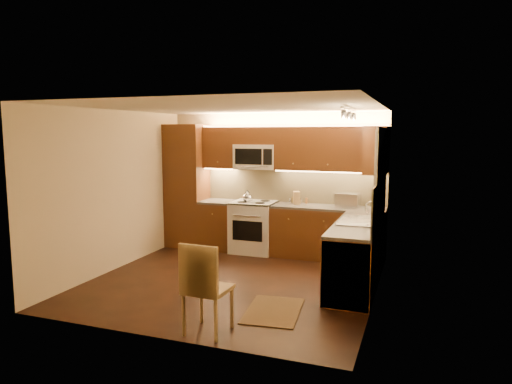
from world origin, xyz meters
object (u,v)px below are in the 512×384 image
at_px(toaster_oven, 348,200).
at_px(knife_block, 297,198).
at_px(microwave, 256,157).
at_px(kettle, 247,196).
at_px(stove, 254,227).
at_px(sink, 359,216).
at_px(dining_chair, 208,287).
at_px(soap_bottle, 374,210).

relative_size(toaster_oven, knife_block, 1.73).
bearing_deg(microwave, kettle, -112.87).
distance_m(stove, sink, 2.35).
bearing_deg(dining_chair, sink, 62.63).
bearing_deg(microwave, sink, -32.21).
bearing_deg(stove, toaster_oven, 3.92).
distance_m(stove, dining_chair, 3.43).
bearing_deg(kettle, stove, 54.64).
distance_m(sink, soap_bottle, 0.55).
xyz_separation_m(sink, kettle, (-2.09, 1.04, 0.05)).
height_order(sink, kettle, kettle).
distance_m(stove, knife_block, 0.95).
height_order(microwave, sink, microwave).
xyz_separation_m(microwave, soap_bottle, (2.15, -0.73, -0.73)).
distance_m(microwave, dining_chair, 3.77).
xyz_separation_m(toaster_oven, soap_bottle, (0.49, -0.71, -0.02)).
relative_size(kettle, knife_block, 0.93).
xyz_separation_m(microwave, sink, (2.00, -1.26, -0.74)).
bearing_deg(soap_bottle, microwave, 136.89).
height_order(toaster_oven, dining_chair, toaster_oven).
bearing_deg(microwave, toaster_oven, -0.73).
distance_m(sink, dining_chair, 2.62).
xyz_separation_m(sink, dining_chair, (-1.29, -2.23, -0.47)).
height_order(stove, sink, sink).
bearing_deg(soap_bottle, sink, -130.53).
relative_size(toaster_oven, dining_chair, 0.39).
relative_size(stove, dining_chair, 0.91).
relative_size(kettle, toaster_oven, 0.54).
bearing_deg(soap_bottle, stove, 140.17).
height_order(microwave, knife_block, microwave).
height_order(microwave, toaster_oven, microwave).
bearing_deg(kettle, toaster_oven, 19.41).
height_order(knife_block, soap_bottle, knife_block).
relative_size(microwave, soap_bottle, 4.08).
height_order(stove, toaster_oven, toaster_oven).
xyz_separation_m(stove, sink, (2.00, -1.12, 0.52)).
xyz_separation_m(microwave, knife_block, (0.77, -0.03, -0.71)).
relative_size(microwave, toaster_oven, 1.96).
relative_size(stove, knife_block, 4.09).
bearing_deg(microwave, knife_block, -2.38).
xyz_separation_m(stove, dining_chair, (0.71, -3.36, 0.04)).
xyz_separation_m(sink, knife_block, (-1.23, 1.23, 0.04)).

